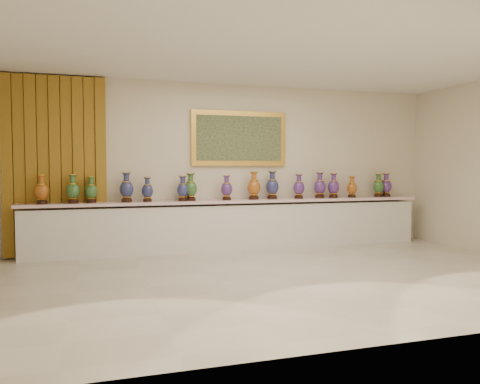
# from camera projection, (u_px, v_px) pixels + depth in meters

# --- Properties ---
(ground) EXTENTS (8.00, 8.00, 0.00)m
(ground) POSITION_uv_depth(u_px,v_px,m) (282.00, 277.00, 6.31)
(ground) COLOR beige
(ground) RESTS_ON ground
(room) EXTENTS (8.00, 8.00, 8.00)m
(room) POSITION_uv_depth(u_px,v_px,m) (88.00, 161.00, 7.83)
(room) COLOR beige
(room) RESTS_ON ground
(counter) EXTENTS (7.28, 0.48, 0.90)m
(counter) POSITION_uv_depth(u_px,v_px,m) (235.00, 225.00, 8.46)
(counter) COLOR white
(counter) RESTS_ON ground
(vase_0) EXTENTS (0.24, 0.24, 0.47)m
(vase_0) POSITION_uv_depth(u_px,v_px,m) (42.00, 191.00, 7.44)
(vase_0) COLOR black
(vase_0) RESTS_ON counter
(vase_1) EXTENTS (0.24, 0.24, 0.47)m
(vase_1) POSITION_uv_depth(u_px,v_px,m) (73.00, 190.00, 7.59)
(vase_1) COLOR black
(vase_1) RESTS_ON counter
(vase_2) EXTENTS (0.21, 0.21, 0.44)m
(vase_2) POSITION_uv_depth(u_px,v_px,m) (91.00, 191.00, 7.71)
(vase_2) COLOR black
(vase_2) RESTS_ON counter
(vase_3) EXTENTS (0.25, 0.25, 0.50)m
(vase_3) POSITION_uv_depth(u_px,v_px,m) (127.00, 189.00, 7.85)
(vase_3) COLOR black
(vase_3) RESTS_ON counter
(vase_4) EXTENTS (0.22, 0.22, 0.42)m
(vase_4) POSITION_uv_depth(u_px,v_px,m) (147.00, 191.00, 7.96)
(vase_4) COLOR black
(vase_4) RESTS_ON counter
(vase_5) EXTENTS (0.26, 0.26, 0.44)m
(vase_5) POSITION_uv_depth(u_px,v_px,m) (183.00, 190.00, 8.10)
(vase_5) COLOR black
(vase_5) RESTS_ON counter
(vase_6) EXTENTS (0.29, 0.29, 0.48)m
(vase_6) POSITION_uv_depth(u_px,v_px,m) (191.00, 188.00, 8.17)
(vase_6) COLOR black
(vase_6) RESTS_ON counter
(vase_7) EXTENTS (0.21, 0.21, 0.44)m
(vase_7) POSITION_uv_depth(u_px,v_px,m) (227.00, 189.00, 8.36)
(vase_7) COLOR black
(vase_7) RESTS_ON counter
(vase_8) EXTENTS (0.24, 0.24, 0.51)m
(vase_8) POSITION_uv_depth(u_px,v_px,m) (254.00, 187.00, 8.51)
(vase_8) COLOR black
(vase_8) RESTS_ON counter
(vase_9) EXTENTS (0.32, 0.32, 0.52)m
(vase_9) POSITION_uv_depth(u_px,v_px,m) (272.00, 186.00, 8.65)
(vase_9) COLOR black
(vase_9) RESTS_ON counter
(vase_10) EXTENTS (0.28, 0.28, 0.46)m
(vase_10) POSITION_uv_depth(u_px,v_px,m) (299.00, 188.00, 8.76)
(vase_10) COLOR black
(vase_10) RESTS_ON counter
(vase_11) EXTENTS (0.29, 0.29, 0.49)m
(vase_11) POSITION_uv_depth(u_px,v_px,m) (320.00, 186.00, 8.91)
(vase_11) COLOR black
(vase_11) RESTS_ON counter
(vase_12) EXTENTS (0.24, 0.24, 0.48)m
(vase_12) POSITION_uv_depth(u_px,v_px,m) (334.00, 187.00, 8.96)
(vase_12) COLOR black
(vase_12) RESTS_ON counter
(vase_13) EXTENTS (0.23, 0.23, 0.42)m
(vase_13) POSITION_uv_depth(u_px,v_px,m) (352.00, 188.00, 9.10)
(vase_13) COLOR black
(vase_13) RESTS_ON counter
(vase_14) EXTENTS (0.23, 0.23, 0.47)m
(vase_14) POSITION_uv_depth(u_px,v_px,m) (378.00, 186.00, 9.29)
(vase_14) COLOR black
(vase_14) RESTS_ON counter
(vase_15) EXTENTS (0.23, 0.23, 0.47)m
(vase_15) POSITION_uv_depth(u_px,v_px,m) (386.00, 186.00, 9.35)
(vase_15) COLOR black
(vase_15) RESTS_ON counter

